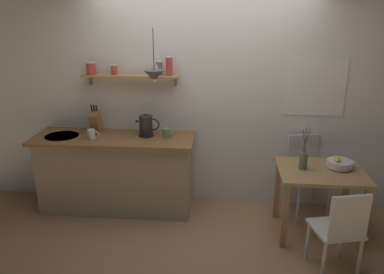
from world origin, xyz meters
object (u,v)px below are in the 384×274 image
(dining_chair_far, at_px, (306,171))
(twig_vase, at_px, (303,160))
(coffee_mug_by_sink, at_px, (92,134))
(pendant_lamp, at_px, (154,76))
(coffee_mug_spare, at_px, (166,133))
(fruit_bowl, at_px, (339,163))
(electric_kettle, at_px, (146,126))
(knife_block, at_px, (96,121))
(dining_chair_near, at_px, (340,228))
(dining_table, at_px, (320,182))

(dining_chair_far, bearing_deg, twig_vase, -107.24)
(coffee_mug_by_sink, distance_m, pendant_lamp, 0.98)
(dining_chair_far, distance_m, coffee_mug_spare, 1.65)
(fruit_bowl, distance_m, pendant_lamp, 2.11)
(electric_kettle, height_order, knife_block, knife_block)
(fruit_bowl, height_order, twig_vase, twig_vase)
(coffee_mug_by_sink, bearing_deg, electric_kettle, 14.92)
(dining_chair_near, height_order, electric_kettle, electric_kettle)
(dining_table, bearing_deg, pendant_lamp, 172.41)
(dining_chair_far, xyz_separation_m, coffee_mug_by_sink, (-2.41, -0.21, 0.45))
(coffee_mug_spare, bearing_deg, pendant_lamp, -128.89)
(electric_kettle, xyz_separation_m, pendant_lamp, (0.14, -0.16, 0.60))
(dining_chair_far, bearing_deg, knife_block, 179.43)
(electric_kettle, distance_m, coffee_mug_spare, 0.25)
(dining_table, xyz_separation_m, coffee_mug_spare, (-1.64, 0.35, 0.37))
(fruit_bowl, height_order, coffee_mug_by_sink, coffee_mug_by_sink)
(twig_vase, relative_size, knife_block, 1.34)
(fruit_bowl, distance_m, coffee_mug_spare, 1.86)
(dining_table, xyz_separation_m, knife_block, (-2.49, 0.47, 0.45))
(electric_kettle, bearing_deg, dining_chair_far, 1.72)
(dining_chair_near, relative_size, electric_kettle, 3.16)
(dining_table, height_order, knife_block, knife_block)
(dining_chair_near, bearing_deg, pendant_lamp, 152.53)
(dining_table, relative_size, coffee_mug_by_sink, 6.72)
(twig_vase, bearing_deg, pendant_lamp, 171.88)
(fruit_bowl, xyz_separation_m, coffee_mug_by_sink, (-2.65, 0.17, 0.19))
(coffee_mug_by_sink, bearing_deg, fruit_bowl, -3.68)
(knife_block, bearing_deg, electric_kettle, -7.34)
(dining_table, distance_m, dining_chair_near, 0.70)
(fruit_bowl, height_order, knife_block, knife_block)
(knife_block, xyz_separation_m, coffee_mug_by_sink, (0.03, -0.24, -0.08))
(coffee_mug_spare, bearing_deg, dining_chair_far, 3.59)
(twig_vase, xyz_separation_m, coffee_mug_by_sink, (-2.28, 0.23, 0.14))
(knife_block, relative_size, coffee_mug_spare, 2.72)
(dining_chair_near, height_order, pendant_lamp, pendant_lamp)
(twig_vase, bearing_deg, dining_chair_far, 72.76)
(fruit_bowl, bearing_deg, coffee_mug_by_sink, 176.32)
(twig_vase, distance_m, electric_kettle, 1.74)
(coffee_mug_by_sink, height_order, coffee_mug_spare, same)
(pendant_lamp, bearing_deg, coffee_mug_by_sink, 179.42)
(fruit_bowl, bearing_deg, coffee_mug_spare, 171.25)
(knife_block, relative_size, pendant_lamp, 0.62)
(fruit_bowl, height_order, electric_kettle, electric_kettle)
(dining_table, xyz_separation_m, dining_chair_far, (-0.05, 0.45, -0.08))
(twig_vase, distance_m, coffee_mug_by_sink, 2.29)
(fruit_bowl, distance_m, coffee_mug_by_sink, 2.67)
(twig_vase, distance_m, knife_block, 2.36)
(dining_chair_far, relative_size, electric_kettle, 3.43)
(dining_chair_far, xyz_separation_m, twig_vase, (-0.14, -0.44, 0.31))
(dining_chair_near, bearing_deg, electric_kettle, 150.44)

